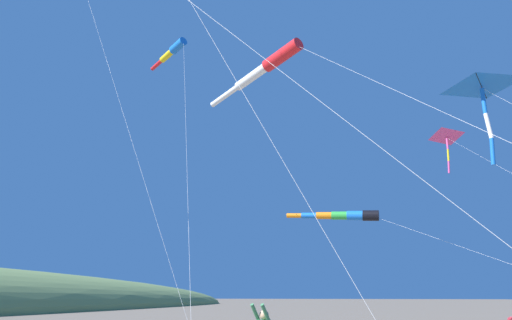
# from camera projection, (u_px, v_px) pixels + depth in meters

# --- Properties ---
(kite_windsock_orange_high_right) EXTENTS (14.76, 10.34, 5.94)m
(kite_windsock_orange_high_right) POSITION_uv_depth(u_px,v_px,m) (345.00, 216.00, 24.16)
(kite_windsock_orange_high_right) COLOR black
(kite_windsock_orange_high_right) RESTS_ON ground_plane
(kite_windsock_purple_drifting) EXTENTS (13.33, 9.45, 9.55)m
(kite_windsock_purple_drifting) POSITION_uv_depth(u_px,v_px,m) (266.00, 67.00, 16.10)
(kite_windsock_purple_drifting) COLOR red
(kite_windsock_purple_drifting) RESTS_ON ground_plane
(kite_delta_green_low_center) EXTENTS (8.29, 15.01, 11.24)m
(kite_delta_green_low_center) POSITION_uv_depth(u_px,v_px,m) (447.00, 137.00, 28.75)
(kite_delta_green_low_center) COLOR #EF4C93
(kite_delta_green_low_center) RESTS_ON ground_plane
(kite_windsock_long_streamer_right) EXTENTS (8.76, 12.70, 15.59)m
(kite_windsock_long_streamer_right) POSITION_uv_depth(u_px,v_px,m) (172.00, 51.00, 27.83)
(kite_windsock_long_streamer_right) COLOR blue
(kite_windsock_long_streamer_right) RESTS_ON ground_plane
(kite_delta_yellow_midlevel) EXTENTS (7.23, 10.02, 9.93)m
(kite_delta_yellow_midlevel) POSITION_uv_depth(u_px,v_px,m) (482.00, 86.00, 18.72)
(kite_delta_yellow_midlevel) COLOR blue
(kite_delta_yellow_midlevel) RESTS_ON ground_plane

